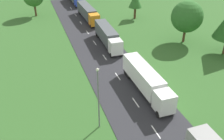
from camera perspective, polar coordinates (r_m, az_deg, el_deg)
name	(u,v)px	position (r m, az deg, el deg)	size (l,w,h in m)	color
truck_second	(146,80)	(37.80, 7.90, -2.23)	(2.54, 13.20, 3.62)	white
truck_third	(108,35)	(53.07, -1.04, 8.03)	(2.84, 13.08, 3.66)	white
truck_fourth	(88,12)	(69.03, -5.66, 13.21)	(2.80, 14.68, 3.53)	orange
lamppost_second	(98,96)	(29.50, -3.17, -6.10)	(0.36, 0.36, 8.68)	slate
tree_oak	(187,17)	(55.68, 16.97, 11.72)	(6.75, 6.75, 9.10)	#513823
tree_birch	(136,0)	(69.17, 5.46, 15.79)	(3.62, 3.62, 7.13)	#513823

